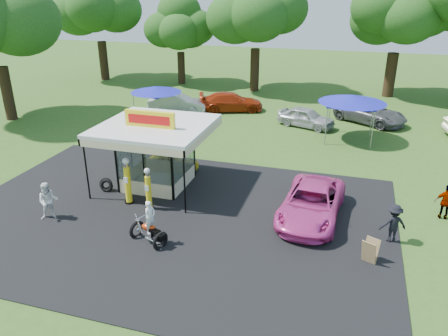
{
  "coord_description": "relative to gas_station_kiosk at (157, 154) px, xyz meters",
  "views": [
    {
      "loc": [
        7.48,
        -14.22,
        9.91
      ],
      "look_at": [
        1.96,
        4.0,
        1.86
      ],
      "focal_mm": 35.0,
      "sensor_mm": 36.0,
      "label": 1
    }
  ],
  "objects": [
    {
      "name": "a_frame_sign",
      "position": [
        10.73,
        -4.14,
        -1.28
      ],
      "size": [
        0.61,
        0.7,
        0.99
      ],
      "rotation": [
        0.0,
        0.0,
        -0.43
      ],
      "color": "#593819",
      "rests_on": "ground"
    },
    {
      "name": "tent_east",
      "position": [
        9.4,
        10.52,
        1.05
      ],
      "size": [
        4.48,
        4.48,
        3.13
      ],
      "rotation": [
        0.0,
        0.0,
        0.0
      ],
      "color": "gray",
      "rests_on": "ground"
    },
    {
      "name": "gas_pump_right",
      "position": [
        0.76,
        -2.65,
        -0.76
      ],
      "size": [
        0.4,
        0.4,
        2.13
      ],
      "color": "black",
      "rests_on": "ground"
    },
    {
      "name": "ground",
      "position": [
        2.0,
        -4.99,
        -1.78
      ],
      "size": [
        120.0,
        120.0,
        0.0
      ],
      "primitive_type": "plane",
      "color": "#32561B",
      "rests_on": "ground"
    },
    {
      "name": "kiosk_car",
      "position": [
        -0.0,
        2.21,
        -1.3
      ],
      "size": [
        2.82,
        1.13,
        0.96
      ],
      "primitive_type": "imported",
      "rotation": [
        0.0,
        0.0,
        1.57
      ],
      "color": "yellow",
      "rests_on": "ground"
    },
    {
      "name": "bg_car_d",
      "position": [
        10.81,
        15.08,
        -1.02
      ],
      "size": [
        6.03,
        5.06,
        1.53
      ],
      "primitive_type": "imported",
      "rotation": [
        0.0,
        0.0,
        1.02
      ],
      "color": "#565759",
      "rests_on": "ground"
    },
    {
      "name": "bg_car_a",
      "position": [
        -4.44,
        13.42,
        -1.0
      ],
      "size": [
        5.01,
        2.55,
        1.57
      ],
      "primitive_type": "imported",
      "rotation": [
        0.0,
        0.0,
        1.76
      ],
      "color": "beige",
      "rests_on": "ground"
    },
    {
      "name": "asphalt_apron",
      "position": [
        2.0,
        -2.99,
        -1.76
      ],
      "size": [
        20.0,
        14.0,
        0.04
      ],
      "primitive_type": "cube",
      "color": "black",
      "rests_on": "ground"
    },
    {
      "name": "spectator_east_a",
      "position": [
        11.61,
        -2.3,
        -0.93
      ],
      "size": [
        1.25,
        0.97,
        1.7
      ],
      "primitive_type": "imported",
      "rotation": [
        0.0,
        0.0,
        3.49
      ],
      "color": "black",
      "rests_on": "ground"
    },
    {
      "name": "tent_west",
      "position": [
        -5.09,
        10.91,
        0.67
      ],
      "size": [
        3.87,
        3.87,
        2.71
      ],
      "rotation": [
        0.0,
        0.0,
        -0.35
      ],
      "color": "gray",
      "rests_on": "ground"
    },
    {
      "name": "gas_station_kiosk",
      "position": [
        0.0,
        0.0,
        0.0
      ],
      "size": [
        5.4,
        5.4,
        4.18
      ],
      "color": "white",
      "rests_on": "ground"
    },
    {
      "name": "bg_car_c",
      "position": [
        6.23,
        12.62,
        -1.06
      ],
      "size": [
        4.59,
        3.04,
        1.45
      ],
      "primitive_type": "imported",
      "rotation": [
        0.0,
        0.0,
        1.23
      ],
      "color": "#A7A8AC",
      "rests_on": "ground"
    },
    {
      "name": "gas_pump_left",
      "position": [
        -0.46,
        -2.37,
        -0.64
      ],
      "size": [
        0.44,
        0.44,
        2.38
      ],
      "color": "black",
      "rests_on": "ground"
    },
    {
      "name": "oak_far_b",
      "position": [
        -8.47,
        24.36,
        4.0
      ],
      "size": [
        7.59,
        7.59,
        9.06
      ],
      "color": "black",
      "rests_on": "ground"
    },
    {
      "name": "oak_far_d",
      "position": [
        12.51,
        24.62,
        5.39
      ],
      "size": [
        9.45,
        9.45,
        11.25
      ],
      "color": "black",
      "rests_on": "ground"
    },
    {
      "name": "motorcycle",
      "position": [
        2.1,
        -5.3,
        -1.0
      ],
      "size": [
        1.78,
        1.32,
        2.02
      ],
      "rotation": [
        0.0,
        0.0,
        -0.38
      ],
      "color": "black",
      "rests_on": "ground"
    },
    {
      "name": "oak_far_a",
      "position": [
        -17.48,
        23.85,
        5.59
      ],
      "size": [
        9.78,
        9.78,
        11.59
      ],
      "color": "black",
      "rests_on": "ground"
    },
    {
      "name": "oak_far_c",
      "position": [
        -0.22,
        23.26,
        5.6
      ],
      "size": [
        9.87,
        9.87,
        11.63
      ],
      "color": "black",
      "rests_on": "ground"
    },
    {
      "name": "spectator_east_b",
      "position": [
        14.0,
        0.44,
        -0.95
      ],
      "size": [
        0.98,
        0.42,
        1.67
      ],
      "primitive_type": "imported",
      "rotation": [
        0.0,
        0.0,
        3.13
      ],
      "color": "gray",
      "rests_on": "ground"
    },
    {
      "name": "spectator_west",
      "position": [
        -3.17,
        -4.78,
        -0.89
      ],
      "size": [
        1.09,
        1.03,
        1.78
      ],
      "primitive_type": "imported",
      "rotation": [
        0.0,
        0.0,
        0.55
      ],
      "color": "white",
      "rests_on": "ground"
    },
    {
      "name": "spare_tires",
      "position": [
        -2.24,
        -1.5,
        -1.43
      ],
      "size": [
        0.86,
        0.54,
        0.72
      ],
      "rotation": [
        0.0,
        0.0,
        0.07
      ],
      "color": "black",
      "rests_on": "ground"
    },
    {
      "name": "bg_car_b",
      "position": [
        -0.35,
        15.27,
        -1.01
      ],
      "size": [
        5.73,
        3.91,
        1.54
      ],
      "primitive_type": "imported",
      "rotation": [
        0.0,
        0.0,
        1.94
      ],
      "color": "#A42A0C",
      "rests_on": "ground"
    },
    {
      "name": "pink_sedan",
      "position": [
        8.18,
        -1.27,
        -1.02
      ],
      "size": [
        2.87,
        5.61,
        1.52
      ],
      "primitive_type": "imported",
      "rotation": [
        0.0,
        0.0,
        -0.07
      ],
      "color": "#D93B96",
      "rests_on": "ground"
    }
  ]
}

